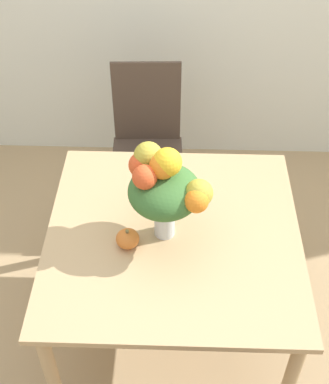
# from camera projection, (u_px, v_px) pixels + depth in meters

# --- Properties ---
(ground_plane) EXTENTS (12.00, 12.00, 0.00)m
(ground_plane) POSITION_uv_depth(u_px,v_px,m) (172.00, 324.00, 2.87)
(ground_plane) COLOR tan
(dining_table) EXTENTS (1.12, 1.12, 0.73)m
(dining_table) POSITION_uv_depth(u_px,v_px,m) (173.00, 247.00, 2.43)
(dining_table) COLOR tan
(dining_table) RESTS_ON ground_plane
(flower_vase) EXTENTS (0.35, 0.31, 0.46)m
(flower_vase) POSITION_uv_depth(u_px,v_px,m) (165.00, 188.00, 2.18)
(flower_vase) COLOR silver
(flower_vase) RESTS_ON dining_table
(pumpkin) EXTENTS (0.10, 0.10, 0.09)m
(pumpkin) POSITION_uv_depth(u_px,v_px,m) (128.00, 239.00, 2.29)
(pumpkin) COLOR orange
(pumpkin) RESTS_ON dining_table
(dining_chair_near_window) EXTENTS (0.44, 0.44, 0.98)m
(dining_chair_near_window) POSITION_uv_depth(u_px,v_px,m) (147.00, 144.00, 3.20)
(dining_chair_near_window) COLOR #47382D
(dining_chair_near_window) RESTS_ON ground_plane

